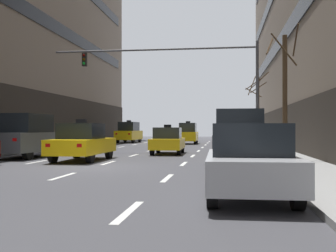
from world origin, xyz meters
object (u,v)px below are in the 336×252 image
object	(u,v)px
taxi_driving_3	(168,141)
street_tree_1	(285,93)
taxi_driving_0	(129,132)
car_driving_1	(27,136)
taxi_driving_5	(82,142)
taxi_driving_2	(188,133)
car_parked_1	(238,139)
street_tree_0	(258,108)
car_parked_0	(249,161)
traffic_signal_0	(189,72)

from	to	relation	value
taxi_driving_3	street_tree_1	bearing A→B (deg)	-42.81
taxi_driving_0	street_tree_1	world-z (taller)	street_tree_1
taxi_driving_0	car_driving_1	xyz separation A→B (m)	(-0.05, -22.32, 0.03)
taxi_driving_5	street_tree_1	world-z (taller)	street_tree_1
taxi_driving_2	street_tree_1	size ratio (longest dim) A/B	0.72
taxi_driving_2	car_parked_1	world-z (taller)	taxi_driving_2
street_tree_0	car_parked_1	bearing A→B (deg)	-96.90
taxi_driving_0	car_parked_0	distance (m)	34.66
street_tree_1	traffic_signal_0	bearing A→B (deg)	124.79
car_driving_1	taxi_driving_5	xyz separation A→B (m)	(3.49, -1.46, -0.26)
car_parked_0	street_tree_0	distance (m)	23.85
taxi_driving_3	taxi_driving_5	distance (m)	6.36
taxi_driving_0	street_tree_0	world-z (taller)	street_tree_0
taxi_driving_3	street_tree_1	world-z (taller)	street_tree_1
car_parked_1	traffic_signal_0	size ratio (longest dim) A/B	0.35
car_parked_1	street_tree_1	size ratio (longest dim) A/B	0.78
taxi_driving_5	taxi_driving_0	bearing A→B (deg)	98.23
car_driving_1	taxi_driving_5	distance (m)	3.79
car_driving_1	taxi_driving_2	bearing A→B (deg)	71.70
car_driving_1	taxi_driving_5	bearing A→B (deg)	-22.65
car_driving_1	traffic_signal_0	xyz separation A→B (m)	(7.86, 5.41, 3.87)
taxi_driving_0	taxi_driving_5	size ratio (longest dim) A/B	0.99
taxi_driving_0	car_parked_1	size ratio (longest dim) A/B	1.01
traffic_signal_0	street_tree_1	xyz separation A→B (m)	(4.75, -6.84, -1.93)
car_parked_1	traffic_signal_0	bearing A→B (deg)	105.76
taxi_driving_3	car_parked_0	distance (m)	15.21
taxi_driving_2	street_tree_0	xyz separation A→B (m)	(6.06, -6.81, 2.10)
taxi_driving_0	traffic_signal_0	size ratio (longest dim) A/B	0.36
street_tree_0	street_tree_1	distance (m)	14.36
car_parked_0	car_parked_1	world-z (taller)	car_parked_1
taxi_driving_2	taxi_driving_3	world-z (taller)	taxi_driving_2
taxi_driving_0	taxi_driving_5	bearing A→B (deg)	-81.77
car_driving_1	street_tree_0	xyz separation A→B (m)	(12.59, 12.93, 2.00)
car_parked_0	traffic_signal_0	world-z (taller)	traffic_signal_0
car_driving_1	taxi_driving_5	size ratio (longest dim) A/B	1.01
taxi_driving_0	street_tree_0	bearing A→B (deg)	-36.82
car_driving_1	traffic_signal_0	bearing A→B (deg)	34.56
traffic_signal_0	taxi_driving_2	bearing A→B (deg)	95.30
car_driving_1	car_parked_1	bearing A→B (deg)	-21.15
taxi_driving_0	taxi_driving_3	distance (m)	19.49
taxi_driving_3	car_parked_0	world-z (taller)	taxi_driving_3
street_tree_0	street_tree_1	bearing A→B (deg)	-89.94
taxi_driving_0	taxi_driving_5	xyz separation A→B (m)	(3.44, -23.78, -0.23)
car_parked_1	street_tree_1	bearing A→B (deg)	51.97
taxi_driving_0	street_tree_1	distance (m)	26.93
car_parked_0	traffic_signal_0	size ratio (longest dim) A/B	0.33
taxi_driving_3	street_tree_0	world-z (taller)	street_tree_0
car_driving_1	car_parked_1	xyz separation A→B (m)	(10.53, -4.08, -0.03)
taxi_driving_5	car_parked_0	distance (m)	11.63
street_tree_0	taxi_driving_0	bearing A→B (deg)	143.18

